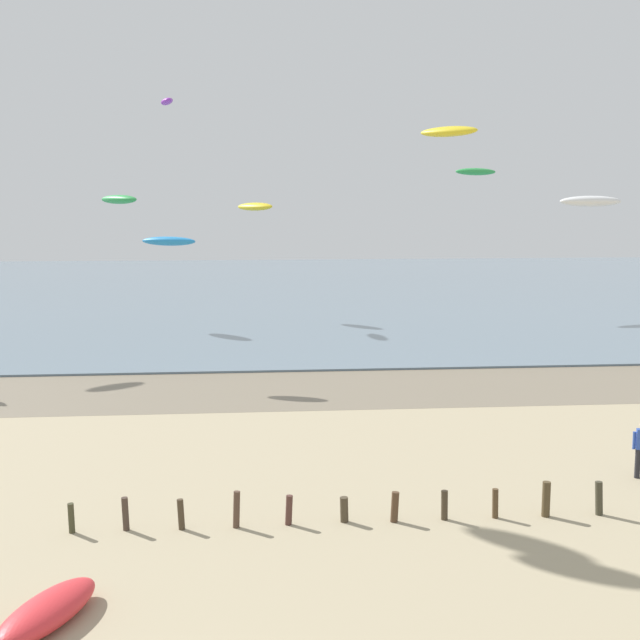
{
  "coord_description": "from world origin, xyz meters",
  "views": [
    {
      "loc": [
        1.93,
        -10.25,
        8.22
      ],
      "look_at": [
        3.97,
        13.03,
        4.8
      ],
      "focal_mm": 47.68,
      "sensor_mm": 36.0,
      "label": 1
    }
  ],
  "objects_px": {
    "kite_aloft_0": "(167,101)",
    "kite_aloft_6": "(255,207)",
    "grounded_kite": "(47,611)",
    "kite_aloft_5": "(119,199)",
    "kite_aloft_3": "(591,201)",
    "kite_aloft_8": "(169,241)",
    "kite_aloft_1": "(449,132)",
    "kite_aloft_11": "(476,172)"
  },
  "relations": [
    {
      "from": "grounded_kite",
      "to": "kite_aloft_1",
      "type": "bearing_deg",
      "value": -6.54
    },
    {
      "from": "kite_aloft_0",
      "to": "kite_aloft_1",
      "type": "bearing_deg",
      "value": 26.05
    },
    {
      "from": "kite_aloft_1",
      "to": "kite_aloft_11",
      "type": "bearing_deg",
      "value": 113.77
    },
    {
      "from": "kite_aloft_3",
      "to": "kite_aloft_11",
      "type": "distance_m",
      "value": 20.03
    },
    {
      "from": "kite_aloft_1",
      "to": "kite_aloft_8",
      "type": "height_order",
      "value": "kite_aloft_1"
    },
    {
      "from": "grounded_kite",
      "to": "kite_aloft_6",
      "type": "bearing_deg",
      "value": 17.68
    },
    {
      "from": "kite_aloft_5",
      "to": "kite_aloft_6",
      "type": "bearing_deg",
      "value": 66.93
    },
    {
      "from": "kite_aloft_1",
      "to": "kite_aloft_11",
      "type": "distance_m",
      "value": 21.72
    },
    {
      "from": "grounded_kite",
      "to": "kite_aloft_8",
      "type": "height_order",
      "value": "kite_aloft_8"
    },
    {
      "from": "grounded_kite",
      "to": "kite_aloft_3",
      "type": "distance_m",
      "value": 31.18
    },
    {
      "from": "kite_aloft_0",
      "to": "kite_aloft_8",
      "type": "xyz_separation_m",
      "value": [
        1.72,
        -20.82,
        -8.32
      ]
    },
    {
      "from": "grounded_kite",
      "to": "kite_aloft_3",
      "type": "bearing_deg",
      "value": -17.34
    },
    {
      "from": "kite_aloft_1",
      "to": "kite_aloft_11",
      "type": "xyz_separation_m",
      "value": [
        6.9,
        20.56,
        -1.18
      ]
    },
    {
      "from": "kite_aloft_0",
      "to": "kite_aloft_5",
      "type": "xyz_separation_m",
      "value": [
        -2.78,
        -4.41,
        -6.53
      ]
    },
    {
      "from": "kite_aloft_0",
      "to": "kite_aloft_3",
      "type": "bearing_deg",
      "value": 37.93
    },
    {
      "from": "kite_aloft_6",
      "to": "kite_aloft_5",
      "type": "bearing_deg",
      "value": 65.7
    },
    {
      "from": "kite_aloft_0",
      "to": "kite_aloft_5",
      "type": "relative_size",
      "value": 0.7
    },
    {
      "from": "kite_aloft_1",
      "to": "kite_aloft_5",
      "type": "xyz_separation_m",
      "value": [
        -17.01,
        17.16,
        -3.06
      ]
    },
    {
      "from": "grounded_kite",
      "to": "kite_aloft_8",
      "type": "xyz_separation_m",
      "value": [
        0.48,
        22.86,
        5.92
      ]
    },
    {
      "from": "kite_aloft_3",
      "to": "grounded_kite",
      "type": "bearing_deg",
      "value": -140.19
    },
    {
      "from": "kite_aloft_1",
      "to": "kite_aloft_5",
      "type": "relative_size",
      "value": 0.79
    },
    {
      "from": "kite_aloft_6",
      "to": "kite_aloft_0",
      "type": "bearing_deg",
      "value": 32.23
    },
    {
      "from": "kite_aloft_11",
      "to": "kite_aloft_6",
      "type": "bearing_deg",
      "value": -12.94
    },
    {
      "from": "grounded_kite",
      "to": "kite_aloft_6",
      "type": "height_order",
      "value": "kite_aloft_6"
    },
    {
      "from": "kite_aloft_0",
      "to": "kite_aloft_11",
      "type": "relative_size",
      "value": 0.8
    },
    {
      "from": "grounded_kite",
      "to": "kite_aloft_3",
      "type": "xyz_separation_m",
      "value": [
        19.92,
        22.73,
        7.69
      ]
    },
    {
      "from": "kite_aloft_5",
      "to": "kite_aloft_8",
      "type": "xyz_separation_m",
      "value": [
        4.5,
        -16.4,
        -1.79
      ]
    },
    {
      "from": "kite_aloft_0",
      "to": "kite_aloft_6",
      "type": "bearing_deg",
      "value": 67.26
    },
    {
      "from": "kite_aloft_5",
      "to": "kite_aloft_8",
      "type": "distance_m",
      "value": 17.1
    },
    {
      "from": "grounded_kite",
      "to": "kite_aloft_5",
      "type": "distance_m",
      "value": 40.21
    },
    {
      "from": "grounded_kite",
      "to": "kite_aloft_6",
      "type": "relative_size",
      "value": 0.88
    },
    {
      "from": "kite_aloft_0",
      "to": "kite_aloft_6",
      "type": "height_order",
      "value": "kite_aloft_0"
    },
    {
      "from": "kite_aloft_1",
      "to": "kite_aloft_6",
      "type": "distance_m",
      "value": 21.95
    },
    {
      "from": "kite_aloft_11",
      "to": "kite_aloft_3",
      "type": "bearing_deg",
      "value": 74.94
    },
    {
      "from": "kite_aloft_8",
      "to": "kite_aloft_6",
      "type": "bearing_deg",
      "value": -82.72
    },
    {
      "from": "kite_aloft_3",
      "to": "kite_aloft_1",
      "type": "bearing_deg",
      "value": 176.18
    },
    {
      "from": "kite_aloft_3",
      "to": "kite_aloft_6",
      "type": "bearing_deg",
      "value": 119.45
    },
    {
      "from": "kite_aloft_1",
      "to": "kite_aloft_3",
      "type": "height_order",
      "value": "kite_aloft_1"
    },
    {
      "from": "kite_aloft_3",
      "to": "kite_aloft_5",
      "type": "xyz_separation_m",
      "value": [
        -23.94,
        16.54,
        0.02
      ]
    },
    {
      "from": "kite_aloft_1",
      "to": "kite_aloft_11",
      "type": "relative_size",
      "value": 0.91
    },
    {
      "from": "kite_aloft_0",
      "to": "kite_aloft_8",
      "type": "bearing_deg",
      "value": -2.63
    },
    {
      "from": "kite_aloft_6",
      "to": "kite_aloft_11",
      "type": "xyz_separation_m",
      "value": [
        15.3,
        0.59,
        2.37
      ]
    }
  ]
}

